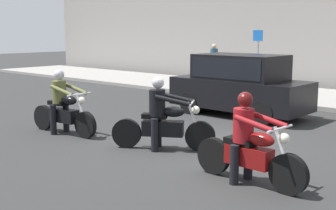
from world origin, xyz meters
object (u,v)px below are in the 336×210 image
motorcycle_with_rider_crimson (248,146)px  pedestrian_bystander (214,60)px  parked_hatchback_black (240,84)px  street_sign_post (258,52)px  motorcycle_with_rider_black_leather (162,120)px  motorcycle_with_rider_olive (63,108)px

motorcycle_with_rider_crimson → pedestrian_bystander: bearing=128.9°
parked_hatchback_black → street_sign_post: size_ratio=1.69×
motorcycle_with_rider_crimson → pedestrian_bystander: 13.27m
parked_hatchback_black → street_sign_post: bearing=116.2°
parked_hatchback_black → motorcycle_with_rider_black_leather: bearing=-77.8°
motorcycle_with_rider_crimson → motorcycle_with_rider_black_leather: bearing=165.8°
parked_hatchback_black → street_sign_post: street_sign_post is taller
parked_hatchback_black → pedestrian_bystander: pedestrian_bystander is taller
motorcycle_with_rider_black_leather → street_sign_post: street_sign_post is taller
motorcycle_with_rider_crimson → motorcycle_with_rider_olive: (-5.29, 0.09, 0.02)m
motorcycle_with_rider_crimson → motorcycle_with_rider_black_leather: (-2.50, 0.63, 0.01)m
motorcycle_with_rider_olive → parked_hatchback_black: size_ratio=0.53×
pedestrian_bystander → motorcycle_with_rider_olive: bearing=-73.5°
parked_hatchback_black → motorcycle_with_rider_crimson: bearing=-55.4°
motorcycle_with_rider_black_leather → parked_hatchback_black: 4.47m
parked_hatchback_black → pedestrian_bystander: size_ratio=2.31×
motorcycle_with_rider_olive → motorcycle_with_rider_crimson: bearing=-1.0°
motorcycle_with_rider_olive → street_sign_post: bearing=94.0°
motorcycle_with_rider_olive → motorcycle_with_rider_black_leather: bearing=11.0°
street_sign_post → pedestrian_bystander: street_sign_post is taller
motorcycle_with_rider_crimson → pedestrian_bystander: (-8.32, 10.32, 0.55)m
motorcycle_with_rider_crimson → parked_hatchback_black: 6.07m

